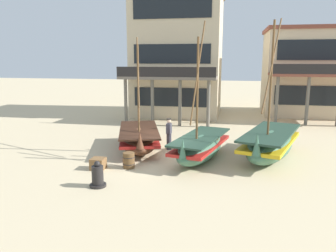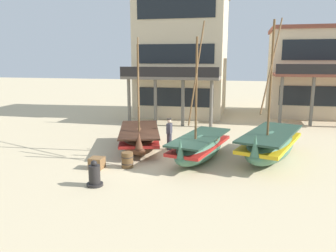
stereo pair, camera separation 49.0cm
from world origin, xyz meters
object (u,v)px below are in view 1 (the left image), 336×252
capstan_winch (98,176)px  fishing_boat_far_right (139,138)px  fishing_boat_near_left (200,147)px  cargo_crate (98,164)px  fisherman_by_hull (169,134)px  wooden_barrel (129,160)px  harbor_building_main (179,55)px  fishing_boat_centre_large (270,144)px  harbor_building_annex (309,72)px

capstan_winch → fishing_boat_far_right: bearing=89.0°
fishing_boat_near_left → cargo_crate: fishing_boat_near_left is taller
fisherman_by_hull → wooden_barrel: 3.57m
harbor_building_main → fishing_boat_near_left: bearing=-76.3°
fisherman_by_hull → harbor_building_main: (-1.46, 11.89, 4.27)m
wooden_barrel → cargo_crate: wooden_barrel is taller
fishing_boat_centre_large → wooden_barrel: bearing=-157.1°
capstan_winch → wooden_barrel: (0.48, 2.33, -0.05)m
capstan_winch → harbor_building_annex: size_ratio=0.11×
fishing_boat_near_left → fisherman_by_hull: fishing_boat_near_left is taller
wooden_barrel → harbor_building_annex: (10.79, 17.14, 3.31)m
fishing_boat_centre_large → capstan_winch: size_ratio=6.56×
cargo_crate → harbor_building_main: size_ratio=0.06×
wooden_barrel → harbor_building_main: 15.96m
fishing_boat_near_left → fishing_boat_far_right: size_ratio=1.10×
fishing_boat_centre_large → wooden_barrel: (-6.26, -2.65, -0.40)m
fishing_boat_far_right → cargo_crate: bearing=-104.6°
fishing_boat_centre_large → fisherman_by_hull: 5.15m
fisherman_by_hull → harbor_building_main: size_ratio=0.16×
wooden_barrel → cargo_crate: size_ratio=1.19×
cargo_crate → harbor_building_main: bearing=86.4°
fishing_boat_near_left → harbor_building_main: size_ratio=0.63×
capstan_winch → fisherman_by_hull: bearing=73.9°
fishing_boat_far_right → capstan_winch: fishing_boat_far_right is taller
fishing_boat_near_left → fishing_boat_centre_large: size_ratio=0.97×
fishing_boat_centre_large → cargo_crate: fishing_boat_centre_large is taller
fisherman_by_hull → harbor_building_annex: bearing=55.1°
fishing_boat_near_left → fishing_boat_centre_large: 3.39m
fisherman_by_hull → harbor_building_annex: harbor_building_annex is taller
fishing_boat_centre_large → capstan_winch: (-6.74, -4.98, -0.34)m
fishing_boat_centre_large → cargo_crate: size_ratio=11.21×
wooden_barrel → cargo_crate: (-1.27, -0.42, -0.10)m
fishing_boat_far_right → wooden_barrel: 3.03m
fishing_boat_near_left → harbor_building_main: (-3.29, 13.47, 4.44)m
wooden_barrel → harbor_building_main: (-0.30, 15.24, 4.75)m
cargo_crate → fishing_boat_centre_large: bearing=22.1°
cargo_crate → harbor_building_annex: 21.58m
fishing_boat_far_right → fisherman_by_hull: 1.60m
capstan_winch → wooden_barrel: 2.38m
harbor_building_main → wooden_barrel: bearing=-88.9°
fisherman_by_hull → wooden_barrel: (-1.16, -3.34, -0.48)m
fishing_boat_centre_large → fisherman_by_hull: bearing=172.2°
fishing_boat_far_right → capstan_winch: bearing=-91.0°
wooden_barrel → harbor_building_main: size_ratio=0.07×
wooden_barrel → harbor_building_main: harbor_building_main is taller
fishing_boat_near_left → harbor_building_main: bearing=103.7°
fishing_boat_centre_large → fisherman_by_hull: fishing_boat_centre_large is taller
harbor_building_annex → harbor_building_main: bearing=-170.2°
wooden_barrel → harbor_building_annex: bearing=57.8°
fishing_boat_far_right → capstan_winch: 5.32m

